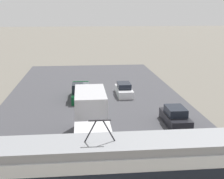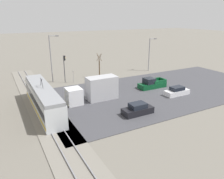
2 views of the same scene
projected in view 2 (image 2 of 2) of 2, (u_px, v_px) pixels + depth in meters
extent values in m
plane|color=slate|center=(161.00, 90.00, 39.74)|extent=(320.00, 320.00, 0.00)
cube|color=#424247|center=(161.00, 89.00, 39.73)|extent=(20.06, 41.85, 0.08)
cube|color=gray|center=(45.00, 112.00, 30.40)|extent=(53.69, 4.40, 0.08)
cube|color=gray|center=(51.00, 110.00, 30.69)|extent=(52.62, 0.10, 0.14)
cube|color=gray|center=(40.00, 112.00, 30.05)|extent=(52.62, 0.10, 0.14)
cube|color=silver|center=(43.00, 100.00, 30.42)|extent=(14.35, 2.56, 3.04)
cube|color=black|center=(43.00, 98.00, 30.31)|extent=(13.92, 2.59, 1.01)
cube|color=gold|center=(44.00, 106.00, 30.72)|extent=(14.21, 2.60, 0.29)
cube|color=gray|center=(42.00, 88.00, 29.87)|extent=(14.35, 2.36, 0.43)
cylinder|color=#2D2D33|center=(42.00, 84.00, 29.25)|extent=(0.66, 0.07, 1.15)
cylinder|color=#2D2D33|center=(41.00, 82.00, 30.00)|extent=(0.66, 0.07, 1.15)
cube|color=#2D2D33|center=(41.00, 79.00, 29.45)|extent=(1.10, 0.08, 0.06)
cube|color=silver|center=(74.00, 96.00, 32.68)|extent=(2.36, 2.26, 2.48)
cube|color=#B2B2B7|center=(102.00, 88.00, 34.58)|extent=(2.36, 4.80, 3.65)
cube|color=#196B38|center=(99.00, 84.00, 35.45)|extent=(0.02, 2.40, 0.91)
cube|color=#0C4723|center=(152.00, 85.00, 40.44)|extent=(2.01, 5.27, 0.92)
cube|color=black|center=(149.00, 81.00, 39.81)|extent=(1.85, 1.79, 1.00)
cube|color=#0C4723|center=(154.00, 79.00, 41.48)|extent=(0.12, 2.64, 0.54)
cube|color=#0C4723|center=(160.00, 82.00, 39.94)|extent=(0.12, 2.64, 0.54)
cube|color=#0C4723|center=(163.00, 80.00, 41.35)|extent=(1.85, 0.21, 0.54)
cube|color=red|center=(160.00, 81.00, 42.18)|extent=(0.14, 0.04, 0.18)
cube|color=silver|center=(177.00, 92.00, 36.78)|extent=(1.70, 4.38, 0.83)
cube|color=black|center=(177.00, 88.00, 36.55)|extent=(1.46, 2.28, 0.61)
cube|color=black|center=(138.00, 111.00, 29.59)|extent=(1.82, 4.29, 0.90)
cube|color=black|center=(138.00, 105.00, 29.34)|extent=(1.57, 2.23, 0.66)
cylinder|color=#47474C|center=(64.00, 69.00, 43.22)|extent=(0.16, 0.16, 5.41)
cube|color=black|center=(64.00, 58.00, 42.59)|extent=(0.28, 0.22, 0.95)
sphere|color=#390606|center=(65.00, 56.00, 42.54)|extent=(0.18, 0.18, 0.18)
sphere|color=yellow|center=(65.00, 58.00, 42.64)|extent=(0.18, 0.18, 0.18)
sphere|color=black|center=(65.00, 60.00, 42.75)|extent=(0.18, 0.18, 0.18)
cylinder|color=brown|center=(99.00, 69.00, 47.16)|extent=(0.24, 0.24, 3.69)
cylinder|color=brown|center=(99.00, 58.00, 46.59)|extent=(0.09, 1.03, 1.41)
cylinder|color=brown|center=(98.00, 57.00, 46.23)|extent=(1.24, 0.09, 1.71)
cylinder|color=brown|center=(100.00, 58.00, 46.18)|extent=(0.09, 1.03, 1.41)
cylinder|color=brown|center=(100.00, 57.00, 46.45)|extent=(1.24, 0.09, 1.71)
cylinder|color=gray|center=(149.00, 55.00, 52.27)|extent=(0.20, 0.20, 7.77)
cylinder|color=gray|center=(153.00, 39.00, 51.43)|extent=(0.12, 1.60, 0.12)
cube|color=#515156|center=(155.00, 39.00, 51.78)|extent=(0.36, 0.60, 0.18)
cylinder|color=gray|center=(51.00, 59.00, 42.88)|extent=(0.20, 0.20, 9.25)
cylinder|color=gray|center=(53.00, 36.00, 41.80)|extent=(0.12, 1.60, 0.12)
cube|color=#515156|center=(57.00, 36.00, 42.15)|extent=(0.36, 0.60, 0.18)
cylinder|color=gray|center=(73.00, 77.00, 43.53)|extent=(0.06, 0.06, 2.43)
cube|color=white|center=(73.00, 72.00, 43.23)|extent=(0.32, 0.02, 0.44)
cube|color=red|center=(73.00, 72.00, 43.23)|extent=(0.31, 0.01, 0.10)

